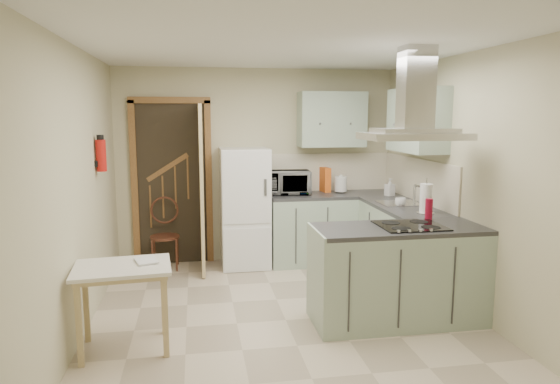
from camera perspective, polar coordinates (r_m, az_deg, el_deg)
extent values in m
plane|color=#C6B49A|center=(4.84, 0.66, -14.43)|extent=(4.20, 4.20, 0.00)
plane|color=silver|center=(4.48, 0.72, 16.40)|extent=(4.20, 4.20, 0.00)
plane|color=#BDB693|center=(6.55, -2.61, 3.03)|extent=(3.60, 0.00, 3.60)
plane|color=#BDB693|center=(4.53, -22.31, -0.20)|extent=(0.00, 4.20, 4.20)
plane|color=#BDB693|center=(5.13, 20.89, 0.86)|extent=(0.00, 4.20, 4.20)
cube|color=brown|center=(6.51, -12.23, 1.02)|extent=(1.10, 0.12, 2.10)
cube|color=white|center=(6.31, -4.05, -1.80)|extent=(0.60, 0.60, 1.50)
cube|color=#9EB2A0|center=(6.51, 3.56, -4.16)|extent=(1.08, 0.60, 0.90)
cube|color=#9EB2A0|center=(6.13, 12.71, -5.17)|extent=(0.60, 1.95, 0.90)
cube|color=beige|center=(6.74, 5.54, 2.30)|extent=(1.68, 0.02, 0.50)
cube|color=#9EB2A0|center=(6.54, 5.92, 8.25)|extent=(0.85, 0.35, 0.70)
cube|color=#9EB2A0|center=(5.76, 15.39, 7.92)|extent=(0.35, 0.90, 0.70)
cube|color=#9EB2A0|center=(4.80, 13.36, -9.12)|extent=(1.55, 0.65, 0.90)
cube|color=black|center=(4.72, 14.68, -3.74)|extent=(0.58, 0.50, 0.01)
cube|color=silver|center=(4.62, 15.07, 6.18)|extent=(0.90, 0.55, 0.10)
cube|color=silver|center=(5.88, 13.50, -1.26)|extent=(0.45, 0.40, 0.01)
cylinder|color=#B2140F|center=(5.37, -19.77, 3.93)|extent=(0.10, 0.10, 0.32)
cube|color=tan|center=(4.36, -17.37, -12.50)|extent=(0.80, 0.63, 0.71)
cube|color=#451A17|center=(6.40, -13.03, -5.02)|extent=(0.36, 0.36, 0.81)
imported|color=black|center=(6.41, 1.03, 1.10)|extent=(0.56, 0.40, 0.30)
cylinder|color=silver|center=(6.56, 6.95, 0.93)|extent=(0.20, 0.20, 0.24)
cube|color=orange|center=(6.63, 5.17, 1.42)|extent=(0.11, 0.22, 0.32)
imported|color=silver|center=(6.42, 12.44, 0.54)|extent=(0.13, 0.13, 0.22)
cylinder|color=white|center=(5.35, 16.34, -0.68)|extent=(0.13, 0.13, 0.32)
imported|color=silver|center=(5.71, 13.61, -1.13)|extent=(0.14, 0.14, 0.10)
cylinder|color=#A50E2B|center=(5.05, 16.64, -1.89)|extent=(0.09, 0.09, 0.21)
imported|color=maroon|center=(4.26, -16.14, -7.17)|extent=(0.22, 0.26, 0.10)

